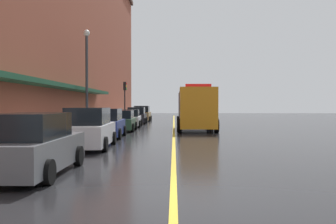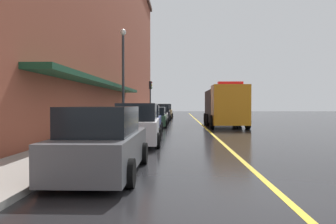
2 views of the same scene
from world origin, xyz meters
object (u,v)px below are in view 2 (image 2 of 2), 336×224
parked_car_5 (162,113)px  utility_truck (225,106)px  parking_meter_3 (126,116)px  parking_meter_0 (140,113)px  parked_car_3 (154,118)px  parked_car_4 (158,115)px  parking_meter_2 (151,111)px  parked_car_0 (103,143)px  parking_meter_1 (151,110)px  street_lamp_left (123,67)px  traffic_light_near (150,92)px  parked_car_1 (138,125)px  parked_car_6 (165,112)px  parked_car_2 (147,120)px

parked_car_5 → utility_truck: 11.50m
parking_meter_3 → parking_meter_0: bearing=90.0°
parked_car_3 → parked_car_4: 5.55m
parking_meter_2 → parked_car_0: bearing=-87.4°
parked_car_5 → parking_meter_0: (-1.41, -8.72, 0.25)m
parked_car_4 → parking_meter_2: (-1.38, 7.40, 0.32)m
parked_car_3 → parking_meter_2: 13.03m
parked_car_5 → parking_meter_1: size_ratio=3.20×
street_lamp_left → traffic_light_near: size_ratio=1.61×
parking_meter_3 → parked_car_1: bearing=-75.5°
parked_car_3 → parking_meter_0: bearing=28.9°
parked_car_6 → parking_meter_1: parked_car_6 is taller
parked_car_0 → parking_meter_0: (-1.38, 20.02, 0.25)m
parked_car_3 → street_lamp_left: 4.99m
parked_car_1 → parking_meter_0: bearing=4.1°
parked_car_2 → parked_car_5: parked_car_2 is taller
parking_meter_1 → parked_car_3: bearing=-84.1°
parked_car_2 → parking_meter_2: bearing=2.4°
parked_car_1 → parked_car_6: bearing=-2.1°
parked_car_4 → street_lamp_left: 9.28m
utility_truck → parking_meter_1: size_ratio=6.07×
street_lamp_left → parked_car_5: bearing=81.8°
parked_car_0 → parked_car_3: (0.01, 17.58, -0.07)m
parked_car_2 → parked_car_3: 5.74m
parked_car_0 → parked_car_3: 17.58m
traffic_light_near → parked_car_0: bearing=-87.4°
parked_car_5 → parking_meter_1: 2.75m
parked_car_4 → utility_truck: 7.23m
parking_meter_0 → traffic_light_near: size_ratio=0.31×
parked_car_1 → street_lamp_left: size_ratio=0.68×
parked_car_5 → parking_meter_2: parked_car_5 is taller
utility_truck → parking_meter_2: bearing=-149.1°
utility_truck → traffic_light_near: size_ratio=1.88×
parked_car_6 → utility_truck: 16.77m
parked_car_2 → parking_meter_2: parked_car_2 is taller
parking_meter_2 → street_lamp_left: street_lamp_left is taller
street_lamp_left → parking_meter_1: bearing=87.9°
parked_car_2 → parking_meter_0: 8.28m
parked_car_2 → utility_truck: utility_truck is taller
parking_meter_1 → parking_meter_3: 18.92m
parked_car_3 → parking_meter_2: bearing=5.3°
parked_car_3 → parking_meter_0: 2.82m
parked_car_6 → parking_meter_2: bearing=160.2°
parked_car_1 → parking_meter_3: bearing=12.4°
parking_meter_0 → parking_meter_2: 10.52m
parked_car_0 → parked_car_1: bearing=-1.2°
parked_car_6 → utility_truck: utility_truck is taller
parked_car_6 → parking_meter_0: bearing=174.6°
parked_car_4 → parking_meter_3: size_ratio=3.71×
parking_meter_3 → parked_car_5: bearing=85.1°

